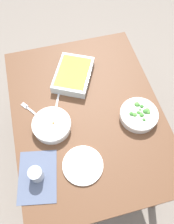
% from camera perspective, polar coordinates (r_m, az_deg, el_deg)
% --- Properties ---
extents(ground_plane, '(6.00, 6.00, 0.00)m').
position_cam_1_polar(ground_plane, '(2.09, 0.00, -9.92)').
color(ground_plane, slate).
extents(dining_table, '(1.20, 0.90, 0.74)m').
position_cam_1_polar(dining_table, '(1.50, 0.00, -1.68)').
color(dining_table, brown).
rests_on(dining_table, ground_plane).
extents(placemat, '(0.31, 0.25, 0.00)m').
position_cam_1_polar(placemat, '(1.30, -12.01, -15.17)').
color(placemat, '#4C5670').
rests_on(placemat, dining_table).
extents(stew_bowl, '(0.23, 0.23, 0.06)m').
position_cam_1_polar(stew_bowl, '(1.36, -8.63, -3.20)').
color(stew_bowl, silver).
rests_on(stew_bowl, dining_table).
extents(broccoli_bowl, '(0.23, 0.23, 0.06)m').
position_cam_1_polar(broccoli_bowl, '(1.41, 12.60, -0.64)').
color(broccoli_bowl, silver).
rests_on(broccoli_bowl, dining_table).
extents(baking_dish, '(0.37, 0.33, 0.06)m').
position_cam_1_polar(baking_dish, '(1.54, -3.37, 9.18)').
color(baking_dish, silver).
rests_on(baking_dish, dining_table).
extents(drink_cup, '(0.07, 0.07, 0.08)m').
position_cam_1_polar(drink_cup, '(1.26, -12.32, -14.76)').
color(drink_cup, '#B2BCC6').
rests_on(drink_cup, dining_table).
extents(side_plate, '(0.22, 0.22, 0.01)m').
position_cam_1_polar(side_plate, '(1.28, -1.04, -12.91)').
color(side_plate, white).
rests_on(side_plate, dining_table).
extents(spoon_by_stew, '(0.17, 0.08, 0.01)m').
position_cam_1_polar(spoon_by_stew, '(1.44, -7.57, 1.10)').
color(spoon_by_stew, silver).
rests_on(spoon_by_stew, dining_table).
extents(spoon_by_broccoli, '(0.06, 0.18, 0.01)m').
position_cam_1_polar(spoon_by_broccoli, '(1.41, 10.93, -1.88)').
color(spoon_by_broccoli, silver).
rests_on(spoon_by_broccoli, dining_table).
extents(fork_on_table, '(0.15, 0.12, 0.01)m').
position_cam_1_polar(fork_on_table, '(1.46, -13.67, 0.43)').
color(fork_on_table, silver).
rests_on(fork_on_table, dining_table).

